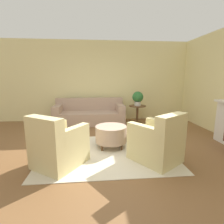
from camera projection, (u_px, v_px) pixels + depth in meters
ground_plane at (107, 152)px, 3.64m from camera, size 16.00×16.00×0.00m
wall_back at (101, 81)px, 6.31m from camera, size 9.91×0.12×2.80m
rug at (107, 152)px, 3.64m from camera, size 2.64×2.03×0.01m
couch at (90, 115)px, 5.89m from camera, size 2.29×0.87×0.84m
armchair_left at (58, 146)px, 3.03m from camera, size 1.03×1.06×0.92m
armchair_right at (158, 143)px, 3.19m from camera, size 1.03×1.06×0.92m
ottoman_table at (111, 134)px, 3.88m from camera, size 0.69×0.69×0.47m
side_table at (137, 111)px, 5.91m from camera, size 0.57×0.57×0.61m
potted_plant_on_side_table at (138, 98)px, 5.82m from camera, size 0.36×0.36×0.47m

